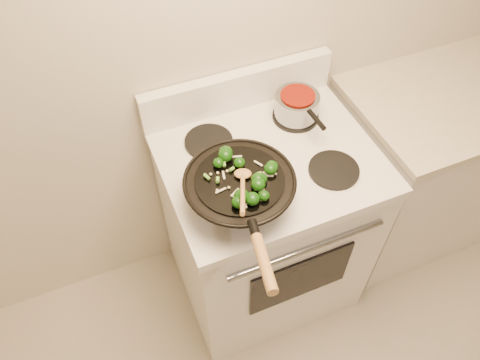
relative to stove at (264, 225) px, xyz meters
name	(u,v)px	position (x,y,z in m)	size (l,w,h in m)	color
stove	(264,225)	(0.00, 0.00, 0.00)	(0.78, 0.67, 1.08)	white
counter_unit	(421,167)	(0.85, 0.03, -0.01)	(0.82, 0.62, 0.91)	white
wok	(240,190)	(-0.18, -0.16, 0.52)	(0.36, 0.60, 0.17)	black
stirfry	(246,177)	(-0.16, -0.16, 0.59)	(0.24, 0.25, 0.04)	#0F3908
wooden_spoon	(243,185)	(-0.19, -0.20, 0.61)	(0.13, 0.24, 0.11)	#AB7B43
saucepan	(297,105)	(0.18, 0.15, 0.51)	(0.17, 0.27, 0.10)	gray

